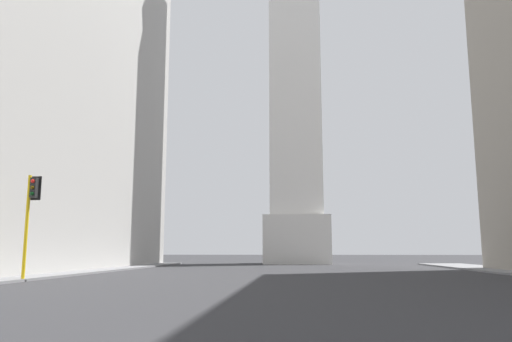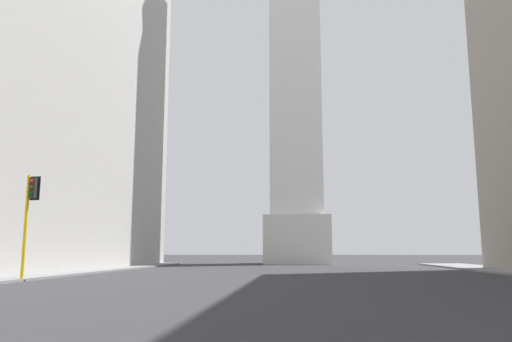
# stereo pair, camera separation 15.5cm
# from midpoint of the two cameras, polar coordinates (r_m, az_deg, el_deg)

# --- Properties ---
(obelisk) EXTENTS (8.22, 8.22, 62.98)m
(obelisk) POSITION_cam_midpoint_polar(r_m,az_deg,el_deg) (70.13, 4.53, 14.84)
(obelisk) COLOR silver
(obelisk) RESTS_ON ground_plane
(traffic_light_mid_left) EXTENTS (0.78, 0.51, 5.73)m
(traffic_light_mid_left) POSITION_cam_midpoint_polar(r_m,az_deg,el_deg) (29.85, -24.38, -4.16)
(traffic_light_mid_left) COLOR yellow
(traffic_light_mid_left) RESTS_ON ground_plane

